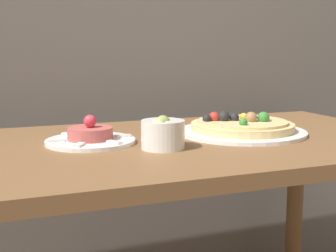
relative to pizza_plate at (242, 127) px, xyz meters
name	(u,v)px	position (x,y,z in m)	size (l,w,h in m)	color
dining_table	(146,180)	(-0.29, -0.02, -0.12)	(1.50, 0.71, 0.76)	brown
pizza_plate	(242,127)	(0.00, 0.00, 0.00)	(0.36, 0.36, 0.06)	white
tartare_plate	(90,137)	(-0.42, 0.02, 0.00)	(0.23, 0.23, 0.07)	white
small_bowl	(163,133)	(-0.28, -0.11, 0.02)	(0.10, 0.10, 0.08)	white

